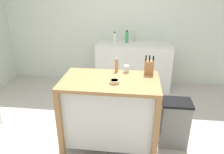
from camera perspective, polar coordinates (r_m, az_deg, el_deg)
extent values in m
plane|color=#ADA8A0|center=(2.97, -2.60, -17.01)|extent=(5.83, 5.83, 0.00)
cube|color=silver|center=(4.45, 1.69, 15.03)|extent=(4.83, 0.10, 2.60)
cube|color=#9E7042|center=(2.48, -0.55, -1.14)|extent=(1.15, 0.68, 0.04)
cube|color=silver|center=(2.67, -0.52, -9.15)|extent=(1.05, 0.58, 0.77)
cube|color=#9E7042|center=(2.57, -13.91, -12.69)|extent=(0.06, 0.06, 0.87)
cube|color=#9E7042|center=(2.44, 11.76, -14.58)|extent=(0.06, 0.06, 0.87)
cube|color=#9E7042|center=(3.06, -10.01, -6.13)|extent=(0.06, 0.06, 0.87)
cube|color=#9E7042|center=(2.95, 10.92, -7.34)|extent=(0.06, 0.06, 0.87)
cube|color=#9E7042|center=(2.65, 9.95, 2.56)|extent=(0.11, 0.09, 0.17)
cylinder|color=black|center=(2.61, 9.16, 5.06)|extent=(0.02, 0.02, 0.07)
cylinder|color=black|center=(2.61, 10.13, 5.01)|extent=(0.02, 0.02, 0.07)
cylinder|color=black|center=(2.61, 11.09, 4.91)|extent=(0.02, 0.02, 0.06)
cylinder|color=beige|center=(2.37, 0.67, -1.22)|extent=(0.11, 0.11, 0.04)
cylinder|color=gray|center=(2.37, 0.67, -0.87)|extent=(0.09, 0.09, 0.01)
cylinder|color=silver|center=(2.69, 3.90, 2.23)|extent=(0.07, 0.07, 0.09)
cylinder|color=#AD7F4C|center=(2.70, 1.23, 3.10)|extent=(0.04, 0.04, 0.15)
sphere|color=#99999E|center=(2.67, 1.24, 4.85)|extent=(0.03, 0.03, 0.03)
cube|color=slate|center=(2.88, 16.45, -12.07)|extent=(0.34, 0.26, 0.60)
cube|color=black|center=(2.71, 17.19, -6.58)|extent=(0.36, 0.28, 0.03)
cube|color=silver|center=(4.29, 5.79, 3.00)|extent=(1.44, 0.60, 0.91)
cube|color=silver|center=(4.14, 6.02, 8.65)|extent=(0.44, 0.36, 0.03)
cylinder|color=#B7BCC1|center=(4.27, 6.14, 10.80)|extent=(0.02, 0.02, 0.22)
cylinder|color=white|center=(4.10, 0.72, 10.35)|extent=(0.05, 0.05, 0.21)
cylinder|color=black|center=(4.08, 0.73, 11.95)|extent=(0.03, 0.03, 0.02)
cylinder|color=green|center=(4.20, 4.03, 10.64)|extent=(0.06, 0.06, 0.22)
cylinder|color=black|center=(4.17, 4.08, 12.27)|extent=(0.04, 0.04, 0.02)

